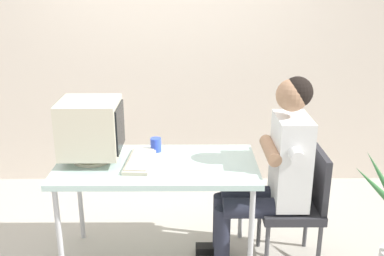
% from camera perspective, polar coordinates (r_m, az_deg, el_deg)
% --- Properties ---
extents(wall_back, '(8.00, 0.10, 3.00)m').
position_cam_1_polar(wall_back, '(4.21, 0.77, 12.65)').
color(wall_back, beige).
rests_on(wall_back, ground_plane).
extents(desk, '(1.35, 0.69, 0.75)m').
position_cam_1_polar(desk, '(3.07, -4.46, -5.40)').
color(desk, '#B7B7BC').
rests_on(desk, ground_plane).
extents(crt_monitor, '(0.40, 0.37, 0.42)m').
position_cam_1_polar(crt_monitor, '(3.07, -12.71, -0.00)').
color(crt_monitor, beige).
rests_on(crt_monitor, desk).
extents(keyboard, '(0.19, 0.45, 0.03)m').
position_cam_1_polar(keyboard, '(3.06, -6.57, -4.09)').
color(keyboard, beige).
rests_on(keyboard, desk).
extents(office_chair, '(0.41, 0.41, 0.84)m').
position_cam_1_polar(office_chair, '(3.23, 13.44, -8.98)').
color(office_chair, '#4C4C51').
rests_on(office_chair, ground_plane).
extents(person_seated, '(0.74, 0.56, 1.35)m').
position_cam_1_polar(person_seated, '(3.08, 10.36, -4.93)').
color(person_seated, silver).
rests_on(person_seated, ground_plane).
extents(desk_mug, '(0.08, 0.09, 0.10)m').
position_cam_1_polar(desk_mug, '(3.23, -4.61, -2.11)').
color(desk_mug, blue).
rests_on(desk_mug, desk).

